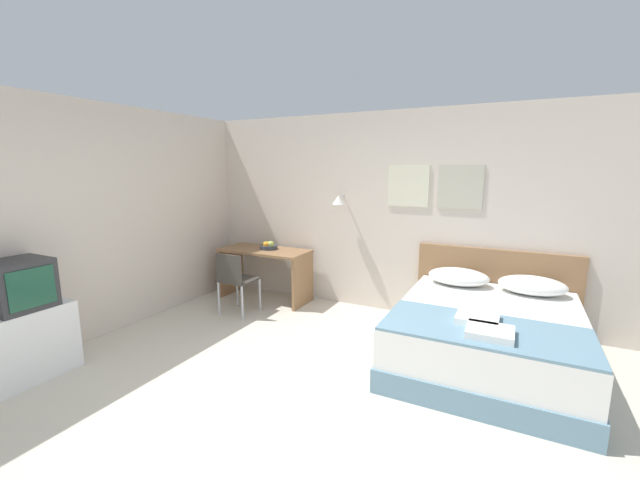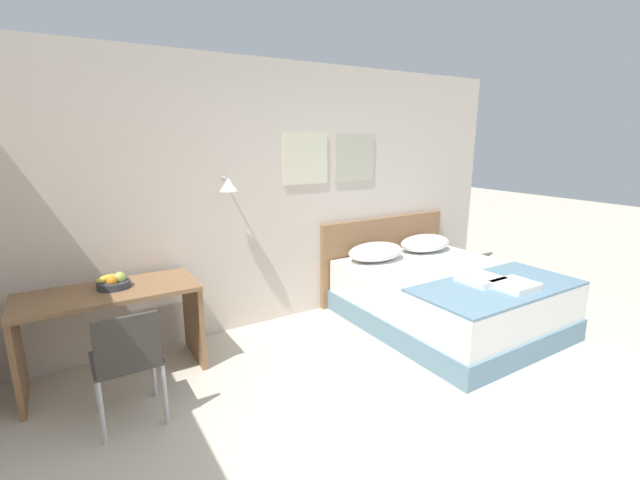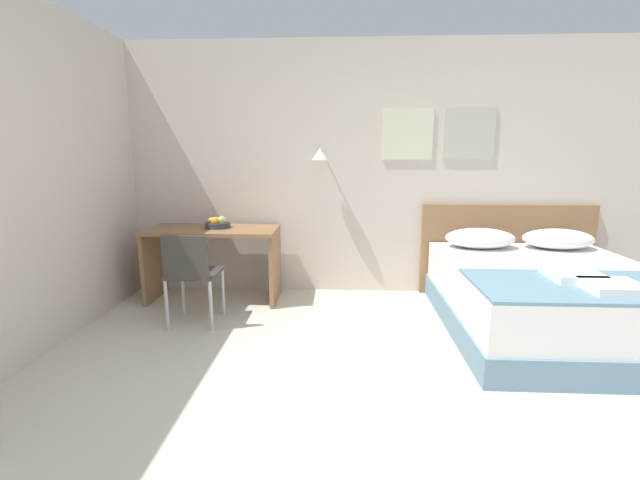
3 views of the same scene
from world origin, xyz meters
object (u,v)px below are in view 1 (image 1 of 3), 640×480
Objects in this scene: headboard at (494,289)px; pillow_left at (458,277)px; fruit_bowl at (269,246)px; television at (18,285)px; folded_towel_near_foot at (477,318)px; tv_stand at (26,343)px; throw_blanket at (484,329)px; pillow_right at (532,285)px; bed at (486,337)px; folded_towel_mid_bed at (490,332)px; desk at (265,264)px; desk_chair at (235,278)px.

pillow_left is (-0.38, -0.30, 0.18)m from headboard.
fruit_bowl is 0.54× the size of television.
tv_stand reaches higher than folded_towel_near_foot.
headboard is 4.95m from television.
throw_blanket is 0.16m from folded_towel_near_foot.
television is (-0.74, -2.89, 0.09)m from fruit_bowl.
pillow_right reaches higher than folded_towel_near_foot.
bed is 1.21× the size of throw_blanket.
pillow_left is 0.42× the size of throw_blanket.
headboard is 4.94m from tv_stand.
folded_towel_mid_bed is 0.75× the size of television.
throw_blanket is at bearing -65.48° from folded_towel_near_foot.
pillow_left is 4.47m from tv_stand.
folded_towel_mid_bed is at bearing -102.77° from pillow_right.
pillow_right is (0.38, -0.30, 0.18)m from headboard.
throw_blanket is at bearing 22.80° from tv_stand.
folded_towel_mid_bed is at bearing -23.96° from desk.
folded_towel_near_foot reaches higher than bed.
tv_stand is (-0.74, -2.89, -0.47)m from fruit_bowl.
headboard is 1.10× the size of throw_blanket.
desk is 1.57× the size of desk_chair.
throw_blanket is 4.72× the size of folded_towel_near_foot.
desk reaches higher than folded_towel_near_foot.
bed is 1.04m from headboard.
folded_towel_mid_bed is (0.44, -1.43, -0.04)m from pillow_left.
desk_chair reaches higher than folded_towel_near_foot.
desk_chair is (-3.45, -0.75, -0.17)m from pillow_right.
folded_towel_near_foot is 0.47× the size of tv_stand.
folded_towel_near_foot is (0.32, -1.16, -0.04)m from pillow_left.
throw_blanket is at bearing -90.00° from headboard.
fruit_bowl is 3.02m from tv_stand.
fruit_bowl reaches higher than throw_blanket.
pillow_left is at bearing -0.09° from fruit_bowl.
folded_towel_near_foot is at bearing -111.01° from pillow_right.
pillow_right is at bearing 34.75° from television.
television is at bearing -104.32° from fruit_bowl.
desk_chair is (-3.01, 0.41, -0.12)m from folded_towel_near_foot.
desk is 2.95m from television.
desk is 2.93m from tv_stand.
folded_towel_mid_bed is at bearing -68.03° from throw_blanket.
pillow_right reaches higher than tv_stand.
desk_chair is at bearing -164.42° from pillow_left.
fruit_bowl reaches higher than desk.
television is at bearing -150.20° from bed.
fruit_bowl is at bearing 179.91° from pillow_left.
tv_stand is (-3.78, -2.16, 0.05)m from bed.
desk is 0.27m from fruit_bowl.
desk_chair is 2.28m from television.
pillow_left is 1.96× the size of folded_towel_near_foot.
fruit_bowl is at bearing 156.86° from throw_blanket.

